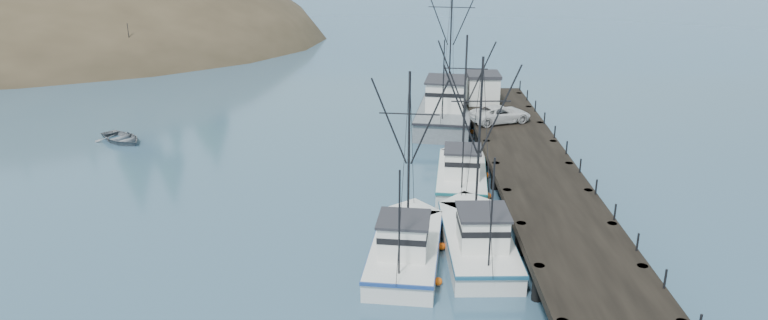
# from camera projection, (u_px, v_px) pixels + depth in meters

# --- Properties ---
(ground) EXTENTS (400.00, 400.00, 0.00)m
(ground) POSITION_uv_depth(u_px,v_px,m) (313.00, 309.00, 34.30)
(ground) COLOR #2D4B64
(ground) RESTS_ON ground
(pier) EXTENTS (6.00, 44.00, 2.00)m
(pier) POSITION_uv_depth(u_px,v_px,m) (532.00, 167.00, 48.66)
(pier) COLOR black
(pier) RESTS_ON ground
(moored_sailboats) EXTENTS (16.85, 13.82, 6.35)m
(moored_sailboats) POSITION_uv_depth(u_px,v_px,m) (107.00, 62.00, 89.47)
(moored_sailboats) COLOR silver
(moored_sailboats) RESTS_ON ground
(trawler_near) EXTENTS (4.00, 11.54, 11.68)m
(trawler_near) POSITION_uv_depth(u_px,v_px,m) (477.00, 238.00, 39.95)
(trawler_near) COLOR silver
(trawler_near) RESTS_ON ground
(trawler_mid) EXTENTS (4.84, 11.27, 11.10)m
(trawler_mid) POSITION_uv_depth(u_px,v_px,m) (406.00, 246.00, 39.01)
(trawler_mid) COLOR silver
(trawler_mid) RESTS_ON ground
(trawler_far) EXTENTS (4.42, 10.84, 11.10)m
(trawler_far) POSITION_uv_depth(u_px,v_px,m) (462.00, 173.00, 49.86)
(trawler_far) COLOR silver
(trawler_far) RESTS_ON ground
(work_vessel) EXTENTS (7.05, 16.60, 13.68)m
(work_vessel) POSITION_uv_depth(u_px,v_px,m) (447.00, 108.00, 65.04)
(work_vessel) COLOR slate
(work_vessel) RESTS_ON ground
(pier_shed) EXTENTS (3.00, 3.20, 2.80)m
(pier_shed) POSITION_uv_depth(u_px,v_px,m) (483.00, 88.00, 63.50)
(pier_shed) COLOR silver
(pier_shed) RESTS_ON pier
(pickup_truck) EXTENTS (5.69, 4.02, 1.44)m
(pickup_truck) POSITION_uv_depth(u_px,v_px,m) (500.00, 114.00, 57.72)
(pickup_truck) COLOR silver
(pickup_truck) RESTS_ON pier
(motorboat) EXTENTS (5.81, 5.65, 0.98)m
(motorboat) POSITION_uv_depth(u_px,v_px,m) (122.00, 142.00, 59.40)
(motorboat) COLOR slate
(motorboat) RESTS_ON ground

